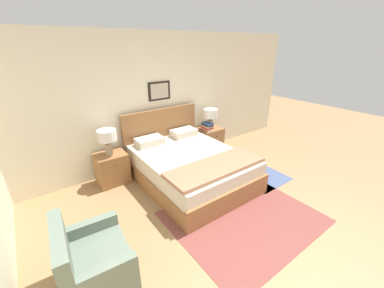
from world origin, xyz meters
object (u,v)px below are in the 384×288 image
Objects in this scene: nightstand_by_door at (210,140)px; table_lamp_near_window at (107,137)px; armchair at (93,265)px; table_lamp_by_door at (210,115)px; bed at (190,166)px; nightstand_near_window at (112,168)px.

nightstand_by_door is 1.23× the size of table_lamp_near_window.
nightstand_by_door is at bearing 125.26° from armchair.
armchair is at bearing -149.02° from table_lamp_by_door.
table_lamp_near_window and table_lamp_by_door have the same top height.
bed is 1.42m from nightstand_near_window.
nightstand_near_window is 1.00× the size of nightstand_by_door.
bed is 2.57× the size of armchair.
nightstand_near_window is 2.39m from table_lamp_by_door.
nightstand_by_door is 2.41m from table_lamp_near_window.
bed is at bearing -35.28° from nightstand_near_window.
nightstand_by_door is 0.61m from table_lamp_by_door.
armchair is at bearing -151.51° from bed.
table_lamp_by_door is at bearing 0.00° from table_lamp_near_window.
nightstand_near_window is 1.23× the size of table_lamp_near_window.
table_lamp_near_window reaches higher than nightstand_by_door.
nightstand_near_window is 0.61m from table_lamp_near_window.
armchair is 1.80× the size of table_lamp_by_door.
bed is at bearing -34.67° from table_lamp_near_window.
nightstand_by_door is (2.33, 0.00, 0.00)m from nightstand_near_window.
bed is 3.77× the size of nightstand_by_door.
bed reaches higher than armchair.
table_lamp_near_window is at bearing 180.00° from table_lamp_by_door.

